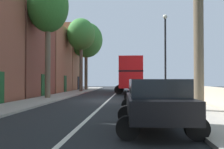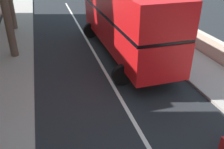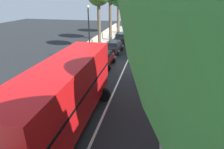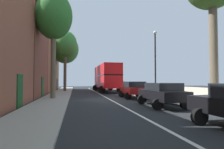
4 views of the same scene
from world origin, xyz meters
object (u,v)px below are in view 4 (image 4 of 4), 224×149
double_decker_bus (107,77)px  litter_bin_right (172,92)px  street_tree_left_0 (54,17)px  street_tree_left_2 (65,45)px  parked_car_black_right_1 (162,93)px  street_tree_left_4 (65,49)px  lamppost_right (155,58)px  parked_car_red_right_3 (134,89)px

double_decker_bus → litter_bin_right: double_decker_bus is taller
street_tree_left_0 → street_tree_left_2: 11.84m
parked_car_black_right_1 → street_tree_left_4: size_ratio=0.45×
lamppost_right → litter_bin_right: size_ratio=5.56×
double_decker_bus → street_tree_left_2: street_tree_left_2 is taller
parked_car_red_right_3 → street_tree_left_0: size_ratio=0.42×
double_decker_bus → street_tree_left_2: 8.18m
street_tree_left_4 → lamppost_right: (9.27, -18.74, -3.75)m
street_tree_left_0 → lamppost_right: size_ratio=1.55×
street_tree_left_2 → lamppost_right: size_ratio=1.49×
double_decker_bus → parked_car_red_right_3: 11.05m
street_tree_left_0 → street_tree_left_4: 17.36m
street_tree_left_0 → street_tree_left_4: street_tree_left_4 is taller
street_tree_left_2 → street_tree_left_4: street_tree_left_4 is taller
street_tree_left_2 → lamppost_right: bearing=-55.9°
street_tree_left_4 → street_tree_left_2: bearing=-86.6°
street_tree_left_2 → litter_bin_right: street_tree_left_2 is taller
parked_car_red_right_3 → street_tree_left_2: 15.52m
double_decker_bus → lamppost_right: (2.60, -11.96, 1.45)m
street_tree_left_0 → litter_bin_right: size_ratio=8.62×
double_decker_bus → parked_car_black_right_1: (0.80, -16.76, -1.45)m
street_tree_left_4 → lamppost_right: size_ratio=1.61×
double_decker_bus → parked_car_black_right_1: bearing=-87.3°
double_decker_bus → street_tree_left_4: size_ratio=1.01×
litter_bin_right → street_tree_left_0: bearing=166.0°
double_decker_bus → street_tree_left_2: size_ratio=1.09×
parked_car_black_right_1 → street_tree_left_0: (-7.57, 6.18, 6.68)m
parked_car_black_right_1 → street_tree_left_0: 11.84m
parked_car_black_right_1 → street_tree_left_2: (-7.14, 18.01, 6.48)m
street_tree_left_0 → street_tree_left_2: size_ratio=1.04×
double_decker_bus → parked_car_red_right_3: (0.80, -10.93, -1.43)m
street_tree_left_0 → litter_bin_right: 12.71m
double_decker_bus → street_tree_left_0: bearing=-122.6°
parked_car_black_right_1 → street_tree_left_0: bearing=140.8°
parked_car_black_right_1 → street_tree_left_0: street_tree_left_0 is taller
parked_car_red_right_3 → litter_bin_right: size_ratio=3.60×
double_decker_bus → street_tree_left_4: 10.83m
street_tree_left_0 → street_tree_left_4: bearing=89.7°
street_tree_left_0 → litter_bin_right: street_tree_left_0 is taller
street_tree_left_2 → lamppost_right: street_tree_left_2 is taller
street_tree_left_2 → litter_bin_right: size_ratio=8.29×
parked_car_red_right_3 → lamppost_right: lamppost_right is taller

